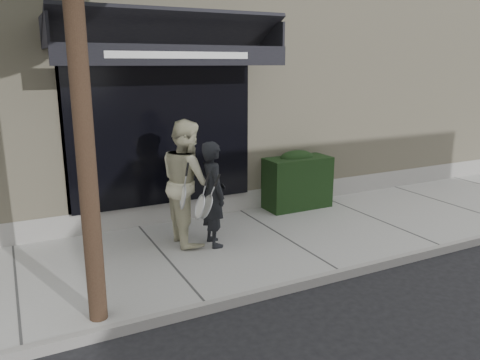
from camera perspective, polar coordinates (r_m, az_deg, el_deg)
ground at (r=7.89m, az=5.03°, el=-7.52°), size 80.00×80.00×0.00m
sidewalk at (r=7.87m, az=5.04°, el=-7.11°), size 20.00×3.00×0.12m
curb at (r=6.71m, az=12.15°, el=-11.17°), size 20.00×0.10×0.14m
building_facade at (r=11.84m, az=-7.77°, el=13.15°), size 14.30×8.04×5.64m
hedge at (r=9.27m, az=6.84°, el=-0.02°), size 1.30×0.70×1.14m
pedestrian_front at (r=7.19m, az=-3.31°, el=-1.75°), size 0.67×0.80×1.64m
pedestrian_back at (r=7.32m, az=-6.43°, el=-0.24°), size 0.77×1.02×1.96m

